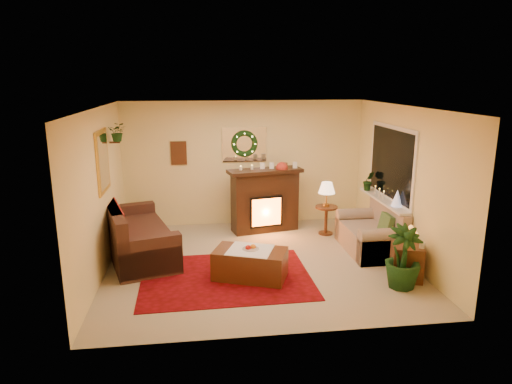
{
  "coord_description": "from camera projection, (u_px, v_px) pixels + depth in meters",
  "views": [
    {
      "loc": [
        -0.98,
        -7.14,
        3.04
      ],
      "look_at": [
        0.0,
        0.35,
        1.15
      ],
      "focal_mm": 32.0,
      "sensor_mm": 36.0,
      "label": 1
    }
  ],
  "objects": [
    {
      "name": "ceiling",
      "position": [
        259.0,
        107.0,
        7.1
      ],
      "size": [
        5.0,
        5.0,
        0.0
      ],
      "primitive_type": "plane",
      "color": "white",
      "rests_on": "ground"
    },
    {
      "name": "sill_plant",
      "position": [
        369.0,
        181.0,
        8.94
      ],
      "size": [
        0.28,
        0.22,
        0.51
      ],
      "primitive_type": "imported",
      "color": "#12481A",
      "rests_on": "window_sill"
    },
    {
      "name": "sofa",
      "position": [
        138.0,
        232.0,
        7.95
      ],
      "size": [
        1.58,
        2.42,
        0.96
      ],
      "primitive_type": "cube",
      "rotation": [
        0.0,
        0.0,
        0.29
      ],
      "color": "#3E301F",
      "rests_on": "floor"
    },
    {
      "name": "mantel_candle_b",
      "position": [
        252.0,
        170.0,
        9.06
      ],
      "size": [
        0.06,
        0.06,
        0.19
      ],
      "primitive_type": "cylinder",
      "color": "#F4E3C1",
      "rests_on": "fireplace"
    },
    {
      "name": "window_sill",
      "position": [
        383.0,
        200.0,
        8.35
      ],
      "size": [
        0.22,
        1.86,
        0.04
      ],
      "primitive_type": "cube",
      "color": "white",
      "rests_on": "wall_right"
    },
    {
      "name": "lamp_tiffany",
      "position": [
        410.0,
        234.0,
        6.9
      ],
      "size": [
        0.26,
        0.26,
        0.38
      ],
      "primitive_type": "cone",
      "color": "orange",
      "rests_on": "end_table_square"
    },
    {
      "name": "fireplace",
      "position": [
        265.0,
        204.0,
        9.26
      ],
      "size": [
        1.38,
        0.68,
        1.21
      ],
      "primitive_type": "cube",
      "rotation": [
        0.0,
        0.0,
        0.21
      ],
      "color": "black",
      "rests_on": "floor"
    },
    {
      "name": "loveseat",
      "position": [
        370.0,
        228.0,
        8.18
      ],
      "size": [
        0.84,
        1.45,
        0.84
      ],
      "primitive_type": "cube",
      "rotation": [
        0.0,
        0.0,
        0.0
      ],
      "color": "#8A6B57",
      "rests_on": "floor"
    },
    {
      "name": "wall_right",
      "position": [
        405.0,
        184.0,
        7.73
      ],
      "size": [
        4.5,
        4.5,
        0.0
      ],
      "primitive_type": "plane",
      "color": "#EFD88C",
      "rests_on": "ground"
    },
    {
      "name": "wall_art",
      "position": [
        179.0,
        153.0,
        9.33
      ],
      "size": [
        0.32,
        0.03,
        0.48
      ],
      "primitive_type": "cube",
      "color": "#381E11",
      "rests_on": "wall_back"
    },
    {
      "name": "window_frame",
      "position": [
        391.0,
        163.0,
        8.19
      ],
      "size": [
        0.03,
        1.86,
        1.36
      ],
      "primitive_type": "cube",
      "color": "white",
      "rests_on": "wall_right"
    },
    {
      "name": "wall_back",
      "position": [
        244.0,
        163.0,
        9.58
      ],
      "size": [
        5.0,
        5.0,
        0.0
      ],
      "primitive_type": "plane",
      "color": "#EFD88C",
      "rests_on": "ground"
    },
    {
      "name": "poinsettia",
      "position": [
        282.0,
        168.0,
        9.08
      ],
      "size": [
        0.24,
        0.24,
        0.24
      ],
      "primitive_type": "sphere",
      "color": "#AB2B1F",
      "rests_on": "fireplace"
    },
    {
      "name": "mantel_candle_a",
      "position": [
        241.0,
        171.0,
        8.99
      ],
      "size": [
        0.06,
        0.06,
        0.19
      ],
      "primitive_type": "cylinder",
      "color": "white",
      "rests_on": "fireplace"
    },
    {
      "name": "floor",
      "position": [
        259.0,
        263.0,
        7.73
      ],
      "size": [
        5.0,
        5.0,
        0.0
      ],
      "primitive_type": "plane",
      "color": "beige",
      "rests_on": "ground"
    },
    {
      "name": "hanging_plant",
      "position": [
        118.0,
        141.0,
        7.97
      ],
      "size": [
        0.33,
        0.28,
        0.36
      ],
      "primitive_type": "imported",
      "color": "#194719",
      "rests_on": "wall_left"
    },
    {
      "name": "mini_tree",
      "position": [
        397.0,
        198.0,
        7.84
      ],
      "size": [
        0.19,
        0.19,
        0.28
      ],
      "primitive_type": "cone",
      "color": "white",
      "rests_on": "window_sill"
    },
    {
      "name": "gold_mirror",
      "position": [
        103.0,
        161.0,
        7.28
      ],
      "size": [
        0.03,
        0.84,
        1.0
      ],
      "primitive_type": "cube",
      "color": "gold",
      "rests_on": "wall_left"
    },
    {
      "name": "wall_left",
      "position": [
        100.0,
        193.0,
        7.1
      ],
      "size": [
        4.5,
        4.5,
        0.0
      ],
      "primitive_type": "plane",
      "color": "#EFD88C",
      "rests_on": "ground"
    },
    {
      "name": "wall_front",
      "position": [
        285.0,
        234.0,
        5.25
      ],
      "size": [
        5.0,
        5.0,
        0.0
      ],
      "primitive_type": "plane",
      "color": "#EFD88C",
      "rests_on": "ground"
    },
    {
      "name": "mantel_mirror",
      "position": [
        244.0,
        145.0,
        9.46
      ],
      "size": [
        0.92,
        0.02,
        0.72
      ],
      "primitive_type": "cube",
      "color": "white",
      "rests_on": "wall_back"
    },
    {
      "name": "fruit_bowl",
      "position": [
        251.0,
        250.0,
        7.06
      ],
      "size": [
        0.26,
        0.26,
        0.06
      ],
      "primitive_type": "cylinder",
      "color": "beige",
      "rests_on": "coffee_table"
    },
    {
      "name": "end_table_square",
      "position": [
        407.0,
        262.0,
        7.05
      ],
      "size": [
        0.56,
        0.56,
        0.55
      ],
      "primitive_type": "cube",
      "rotation": [
        0.0,
        0.0,
        -0.29
      ],
      "color": "#553419",
      "rests_on": "floor"
    },
    {
      "name": "window_glass",
      "position": [
        391.0,
        163.0,
        8.19
      ],
      "size": [
        0.02,
        1.7,
        1.22
      ],
      "primitive_type": "cube",
      "color": "black",
      "rests_on": "wall_right"
    },
    {
      "name": "coffee_table",
      "position": [
        250.0,
        265.0,
        7.09
      ],
      "size": [
        1.24,
        0.96,
        0.46
      ],
      "primitive_type": "cube",
      "rotation": [
        0.0,
        0.0,
        -0.37
      ],
      "color": "#4A1C10",
      "rests_on": "floor"
    },
    {
      "name": "lamp_cream",
      "position": [
        327.0,
        191.0,
        8.95
      ],
      "size": [
        0.33,
        0.33,
        0.5
      ],
      "primitive_type": "cone",
      "color": "#FBC996",
      "rests_on": "side_table_round"
    },
    {
      "name": "side_table_round",
      "position": [
        326.0,
        218.0,
        9.08
      ],
      "size": [
        0.59,
        0.59,
        0.58
      ],
      "primitive_type": "cylinder",
      "rotation": [
        0.0,
        0.0,
        0.42
      ],
      "color": "#532B18",
      "rests_on": "floor"
    },
    {
      "name": "red_throw",
      "position": [
        134.0,
        228.0,
        8.11
      ],
      "size": [
        0.76,
        1.24,
        0.02
      ],
      "primitive_type": "cube",
      "color": "red",
      "rests_on": "sofa"
    },
    {
      "name": "floor_palm",
      "position": [
        403.0,
        259.0,
        6.73
      ],
      "size": [
        1.82,
        1.82,
        2.84
      ],
      "primitive_type": "imported",
      "rotation": [
        0.0,
        0.0,
        0.15
      ],
      "color": "#1A5D26",
      "rests_on": "floor"
    },
    {
      "name": "area_rug",
      "position": [
        226.0,
        277.0,
        7.15
      ],
      "size": [
        2.66,
        2.02,
        0.01
      ],
      "primitive_type": "cube",
      "rotation": [
        0.0,
        0.0,
        0.02
      ],
      "color": "#580C0E",
      "rests_on": "floor"
    },
    {
      "name": "wreath",
      "position": [
        244.0,
        144.0,
        9.42
      ],
      "size": [
        0.55,
        0.11,
        0.55
      ],
      "primitive_type": "torus",
      "rotation": [
        1.57,
        0.0,
        0.0
      ],
      "color": "#194719",
      "rests_on": "wall_back"
    }
  ]
}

